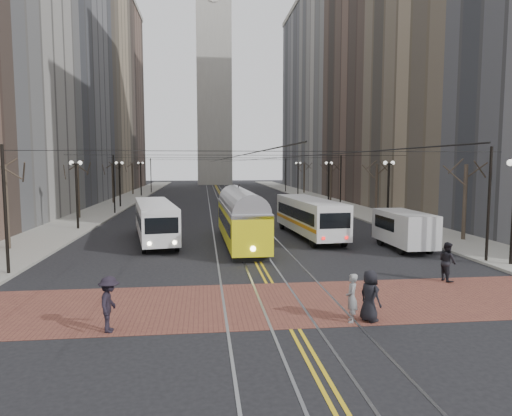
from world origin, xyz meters
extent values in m
plane|color=black|center=(0.00, 0.00, 0.00)|extent=(260.00, 260.00, 0.00)
cube|color=gray|center=(-15.00, 45.00, 0.07)|extent=(5.00, 140.00, 0.15)
cube|color=gray|center=(15.00, 45.00, 0.07)|extent=(5.00, 140.00, 0.15)
cube|color=brown|center=(0.00, -4.00, 0.01)|extent=(25.00, 6.00, 0.01)
cube|color=gray|center=(0.00, 45.00, 0.00)|extent=(4.80, 130.00, 0.02)
cube|color=gold|center=(0.00, 45.00, 0.01)|extent=(0.42, 130.00, 0.01)
cube|color=slate|center=(-25.50, 46.00, 17.00)|extent=(16.00, 20.00, 34.00)
cube|color=gray|center=(-27.50, 66.00, 26.00)|extent=(20.00, 20.00, 52.00)
cube|color=brown|center=(-25.50, 86.00, 20.00)|extent=(16.00, 20.00, 40.00)
cube|color=brown|center=(25.50, 46.00, 17.00)|extent=(16.00, 20.00, 34.00)
cube|color=#9A9690|center=(27.50, 66.00, 26.00)|extent=(20.00, 20.00, 52.00)
cube|color=slate|center=(25.50, 86.00, 20.00)|extent=(16.00, 20.00, 40.00)
cube|color=#B2AFA5|center=(0.00, 102.00, 28.00)|extent=(9.00, 9.00, 56.00)
cylinder|color=black|center=(-13.70, 18.00, 2.80)|extent=(0.20, 0.20, 5.60)
cylinder|color=black|center=(-13.70, 38.00, 2.80)|extent=(0.20, 0.20, 5.60)
cylinder|color=black|center=(-13.70, 58.00, 2.80)|extent=(0.20, 0.20, 5.60)
cylinder|color=black|center=(13.70, 18.00, 2.80)|extent=(0.20, 0.20, 5.60)
cylinder|color=black|center=(13.70, 38.00, 2.80)|extent=(0.20, 0.20, 5.60)
cylinder|color=black|center=(13.70, 58.00, 2.80)|extent=(0.20, 0.20, 5.60)
cylinder|color=#382D23|center=(-15.70, 9.00, 2.80)|extent=(0.28, 0.28, 5.60)
cylinder|color=#382D23|center=(-15.70, 26.00, 2.80)|extent=(0.28, 0.28, 5.60)
cylinder|color=#382D23|center=(-15.70, 44.00, 2.80)|extent=(0.28, 0.28, 5.60)
cylinder|color=#382D23|center=(-15.70, 62.00, 2.80)|extent=(0.28, 0.28, 5.60)
cylinder|color=#382D23|center=(15.70, 9.00, 2.80)|extent=(0.28, 0.28, 5.60)
cylinder|color=#382D23|center=(15.70, 26.00, 2.80)|extent=(0.28, 0.28, 5.60)
cylinder|color=#382D23|center=(15.70, 44.00, 2.80)|extent=(0.28, 0.28, 5.60)
cylinder|color=#382D23|center=(15.70, 62.00, 2.80)|extent=(0.28, 0.28, 5.60)
cylinder|color=black|center=(-1.50, 45.00, 6.00)|extent=(0.03, 120.00, 0.03)
cylinder|color=black|center=(1.50, 45.00, 6.00)|extent=(0.03, 120.00, 0.03)
cylinder|color=black|center=(-12.90, 2.00, 3.30)|extent=(0.16, 0.16, 6.60)
cylinder|color=black|center=(-12.90, 30.00, 3.30)|extent=(0.16, 0.16, 6.60)
cylinder|color=black|center=(-12.90, 66.00, 3.30)|extent=(0.16, 0.16, 6.60)
cylinder|color=black|center=(12.90, 2.00, 3.30)|extent=(0.16, 0.16, 6.60)
cylinder|color=black|center=(12.90, 30.00, 3.30)|extent=(0.16, 0.16, 6.60)
cylinder|color=black|center=(12.90, 66.00, 3.30)|extent=(0.16, 0.16, 6.60)
cube|color=silver|center=(-6.59, 11.61, 1.42)|extent=(4.27, 11.57, 2.83)
cube|color=yellow|center=(-0.50, 9.55, 1.51)|extent=(2.69, 12.85, 3.02)
cube|color=silver|center=(5.00, 12.19, 1.47)|extent=(3.21, 11.40, 2.94)
cube|color=silver|center=(10.00, 6.44, 1.25)|extent=(2.23, 5.66, 2.49)
imported|color=#46484E|center=(4.00, 31.47, 0.71)|extent=(1.96, 4.28, 1.42)
imported|color=#AAADB2|center=(9.07, 33.98, 0.83)|extent=(2.50, 5.22, 1.65)
imported|color=black|center=(2.83, -6.50, 0.94)|extent=(0.91, 1.07, 1.86)
imported|color=gray|center=(2.15, -6.50, 0.88)|extent=(0.58, 0.73, 1.74)
imported|color=black|center=(8.57, -1.50, 0.96)|extent=(0.80, 0.98, 1.89)
imported|color=black|center=(-6.25, -6.50, 0.96)|extent=(0.71, 1.23, 1.90)
camera|label=1|loc=(-3.06, -21.87, 5.67)|focal=32.00mm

